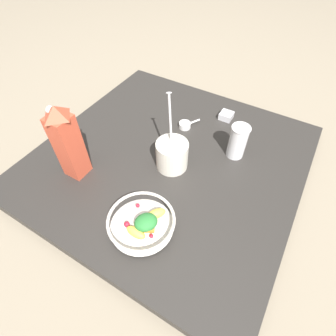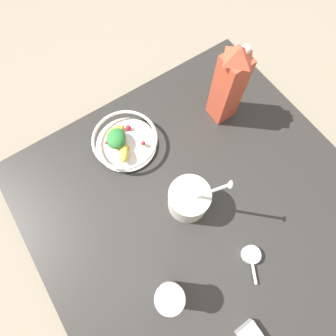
# 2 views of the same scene
# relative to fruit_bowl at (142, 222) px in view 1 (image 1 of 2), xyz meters

# --- Properties ---
(ground_plane) EXTENTS (6.00, 6.00, 0.00)m
(ground_plane) POSITION_rel_fruit_bowl_xyz_m (-0.30, -0.08, -0.08)
(ground_plane) COLOR gray
(countertop) EXTENTS (0.95, 0.95, 0.05)m
(countertop) POSITION_rel_fruit_bowl_xyz_m (-0.30, -0.08, -0.06)
(countertop) COLOR #2D2B28
(countertop) RESTS_ON ground_plane
(fruit_bowl) EXTENTS (0.20, 0.20, 0.08)m
(fruit_bowl) POSITION_rel_fruit_bowl_xyz_m (0.00, 0.00, 0.00)
(fruit_bowl) COLOR silver
(fruit_bowl) RESTS_ON countertop
(milk_carton) EXTENTS (0.07, 0.07, 0.28)m
(milk_carton) POSITION_rel_fruit_bowl_xyz_m (-0.07, -0.33, 0.11)
(milk_carton) COLOR #CC4C33
(milk_carton) RESTS_ON countertop
(yogurt_tub) EXTENTS (0.12, 0.11, 0.27)m
(yogurt_tub) POSITION_rel_fruit_bowl_xyz_m (-0.27, -0.05, 0.03)
(yogurt_tub) COLOR silver
(yogurt_tub) RESTS_ON countertop
(drinking_cup) EXTENTS (0.07, 0.07, 0.13)m
(drinking_cup) POSITION_rel_fruit_bowl_xyz_m (-0.44, 0.13, 0.04)
(drinking_cup) COLOR white
(drinking_cup) RESTS_ON countertop
(spice_jar) EXTENTS (0.05, 0.05, 0.03)m
(spice_jar) POSITION_rel_fruit_bowl_xyz_m (-0.63, 0.01, -0.02)
(spice_jar) COLOR silver
(spice_jar) RESTS_ON countertop
(measuring_scoop) EXTENTS (0.09, 0.07, 0.02)m
(measuring_scoop) POSITION_rel_fruit_bowl_xyz_m (-0.48, -0.11, -0.02)
(measuring_scoop) COLOR white
(measuring_scoop) RESTS_ON countertop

